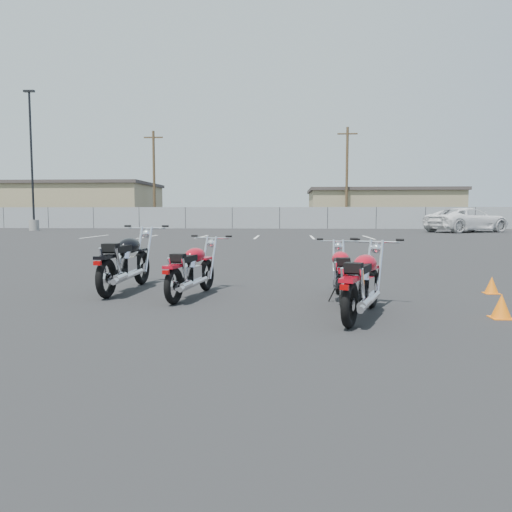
# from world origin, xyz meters

# --- Properties ---
(ground) EXTENTS (120.00, 120.00, 0.00)m
(ground) POSITION_xyz_m (0.00, 0.00, 0.00)
(ground) COLOR black
(ground) RESTS_ON ground
(motorcycle_front_red) EXTENTS (0.80, 1.89, 0.93)m
(motorcycle_front_red) POSITION_xyz_m (-0.80, 0.62, 0.42)
(motorcycle_front_red) COLOR black
(motorcycle_front_red) RESTS_ON ground
(motorcycle_second_black) EXTENTS (0.85, 2.21, 1.08)m
(motorcycle_second_black) POSITION_xyz_m (-2.02, 1.16, 0.49)
(motorcycle_second_black) COLOR black
(motorcycle_second_black) RESTS_ON ground
(motorcycle_third_red) EXTENTS (1.06, 1.92, 0.95)m
(motorcycle_third_red) POSITION_xyz_m (1.62, -0.73, 0.43)
(motorcycle_third_red) COLOR black
(motorcycle_third_red) RESTS_ON ground
(motorcycle_rear_red) EXTENTS (0.70, 1.82, 0.89)m
(motorcycle_rear_red) POSITION_xyz_m (1.48, 0.43, 0.41)
(motorcycle_rear_red) COLOR black
(motorcycle_rear_red) RESTS_ON ground
(training_cone_near) EXTENTS (0.23, 0.23, 0.28)m
(training_cone_near) POSITION_xyz_m (4.00, 1.28, 0.14)
(training_cone_near) COLOR orange
(training_cone_near) RESTS_ON ground
(training_cone_far) EXTENTS (0.26, 0.26, 0.31)m
(training_cone_far) POSITION_xyz_m (3.34, -0.69, 0.15)
(training_cone_far) COLOR orange
(training_cone_far) RESTS_ON ground
(light_pole_west) EXTENTS (0.80, 0.70, 10.23)m
(light_pole_west) POSITION_xyz_m (-18.19, 29.08, 2.66)
(light_pole_west) COLOR gray
(light_pole_west) RESTS_ON ground
(chainlink_fence) EXTENTS (80.06, 0.06, 1.80)m
(chainlink_fence) POSITION_xyz_m (-0.00, 35.00, 0.90)
(chainlink_fence) COLOR gray
(chainlink_fence) RESTS_ON ground
(tan_building_west) EXTENTS (18.40, 10.40, 4.30)m
(tan_building_west) POSITION_xyz_m (-22.00, 42.00, 2.16)
(tan_building_west) COLOR #90845D
(tan_building_west) RESTS_ON ground
(tan_building_east) EXTENTS (14.40, 9.40, 3.70)m
(tan_building_east) POSITION_xyz_m (10.00, 44.00, 1.86)
(tan_building_east) COLOR #90845D
(tan_building_east) RESTS_ON ground
(utility_pole_b) EXTENTS (1.80, 0.24, 9.00)m
(utility_pole_b) POSITION_xyz_m (-12.00, 40.00, 4.69)
(utility_pole_b) COLOR #41301E
(utility_pole_b) RESTS_ON ground
(utility_pole_c) EXTENTS (1.80, 0.24, 9.00)m
(utility_pole_c) POSITION_xyz_m (6.00, 39.00, 4.69)
(utility_pole_c) COLOR #41301E
(utility_pole_c) RESTS_ON ground
(parking_line_stripes) EXTENTS (15.12, 4.00, 0.01)m
(parking_line_stripes) POSITION_xyz_m (-2.50, 20.00, 0.00)
(parking_line_stripes) COLOR silver
(parking_line_stripes) RESTS_ON ground
(white_van) EXTENTS (5.63, 7.33, 2.60)m
(white_van) POSITION_xyz_m (12.91, 27.96, 1.30)
(white_van) COLOR white
(white_van) RESTS_ON ground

